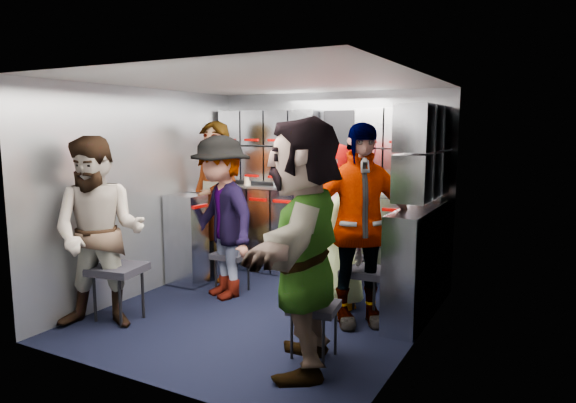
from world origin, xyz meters
The scene contains 29 objects.
floor centered at (0.00, 0.00, 0.00)m, with size 3.00×3.00×0.00m, color black.
wall_back centered at (0.00, 1.50, 1.05)m, with size 2.80×0.04×2.10m, color #8E939B.
wall_left centered at (-1.40, 0.00, 1.05)m, with size 0.04×3.00×2.10m, color #8E939B.
wall_right centered at (1.40, 0.00, 1.05)m, with size 0.04×3.00×2.10m, color #8E939B.
ceiling centered at (0.00, 0.00, 2.10)m, with size 2.80×3.00×0.02m, color silver.
cart_bank_back centered at (0.00, 1.29, 0.49)m, with size 2.68×0.38×0.99m, color #9FA3AF.
cart_bank_left centered at (-1.19, 0.56, 0.49)m, with size 0.38×0.76×0.99m, color #9FA3AF.
counter centered at (0.00, 1.29, 1.01)m, with size 2.68×0.42×0.03m, color #B8BBC0.
locker_bank_back centered at (0.00, 1.35, 1.49)m, with size 2.68×0.28×0.82m, color #9FA3AF.
locker_bank_right centered at (1.25, 0.70, 1.49)m, with size 0.28×1.00×0.82m, color #9FA3AF.
right_cabinet centered at (1.25, 0.60, 0.50)m, with size 0.28×1.20×1.00m, color #9FA3AF.
coffee_niche centered at (0.18, 1.41, 1.47)m, with size 0.46×0.16×0.84m, color black, non-canonical shape.
red_latch_strip centered at (0.00, 1.09, 0.88)m, with size 2.60×0.02×0.03m, color #940100.
jump_seat_near_left centered at (-1.05, -0.74, 0.44)m, with size 0.49×0.47×0.50m.
jump_seat_mid_left centered at (-0.62, 0.40, 0.37)m, with size 0.36×0.34×0.42m.
jump_seat_center centered at (0.48, 0.66, 0.40)m, with size 0.43×0.41×0.46m.
jump_seat_mid_right centered at (0.84, 0.37, 0.40)m, with size 0.41×0.39×0.45m.
jump_seat_near_right centered at (0.80, -0.59, 0.36)m, with size 0.40×0.38×0.41m.
attendant_standing centered at (-1.05, 0.70, 0.89)m, with size 0.65×0.42×1.78m, color black.
attendant_arc_a centered at (-1.05, -0.92, 0.82)m, with size 0.80×0.62×1.64m, color black.
attendant_arc_b centered at (-0.62, 0.22, 0.81)m, with size 1.05×0.60×1.63m, color black.
attendant_arc_c centered at (0.48, 0.48, 0.78)m, with size 0.77×0.50×1.57m, color black.
attendant_arc_d centered at (0.84, 0.19, 0.88)m, with size 1.03×0.43×1.75m, color black.
attendant_arc_e centered at (0.80, -0.77, 0.89)m, with size 1.65×0.53×1.78m, color black.
bottle_left centered at (-0.49, 1.24, 1.15)m, with size 0.07×0.07×0.24m, color white.
bottle_mid centered at (-0.57, 1.24, 1.16)m, with size 0.07×0.07×0.26m, color white.
bottle_right centered at (0.23, 1.24, 1.16)m, with size 0.06×0.06×0.27m, color white.
cup_left centered at (-0.96, 1.23, 1.08)m, with size 0.08×0.08×0.11m, color #CBB08F.
cup_right centered at (0.69, 1.23, 1.08)m, with size 0.08×0.08×0.10m, color #CBB08F.
Camera 1 is at (2.37, -3.89, 1.70)m, focal length 32.00 mm.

